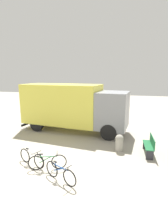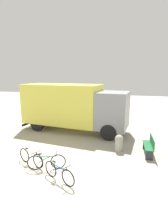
% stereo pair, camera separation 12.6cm
% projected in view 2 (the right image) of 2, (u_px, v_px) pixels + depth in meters
% --- Properties ---
extents(ground_plane, '(60.00, 60.00, 0.00)m').
position_uv_depth(ground_plane, '(39.00, 173.00, 7.26)').
color(ground_plane, '#A8A091').
extents(delivery_truck, '(7.77, 3.11, 3.33)m').
position_uv_depth(delivery_truck, '(73.00, 106.00, 12.51)').
color(delivery_truck, '#EAE04C').
rests_on(delivery_truck, ground).
extents(park_bench, '(0.46, 1.44, 0.94)m').
position_uv_depth(park_bench, '(150.00, 145.00, 8.85)').
color(park_bench, '#1E6638').
rests_on(park_bench, ground).
extents(bicycle_near, '(1.54, 0.67, 0.75)m').
position_uv_depth(bicycle_near, '(31.00, 157.00, 7.84)').
color(bicycle_near, black).
rests_on(bicycle_near, ground).
extents(bicycle_middle, '(1.54, 0.68, 0.75)m').
position_uv_depth(bicycle_middle, '(47.00, 162.00, 7.46)').
color(bicycle_middle, black).
rests_on(bicycle_middle, ground).
extents(bicycle_far, '(1.50, 0.74, 0.75)m').
position_uv_depth(bicycle_far, '(59.00, 173.00, 6.63)').
color(bicycle_far, black).
rests_on(bicycle_far, ground).
extents(bollard_near_bench, '(0.44, 0.44, 0.91)m').
position_uv_depth(bollard_near_bench, '(119.00, 142.00, 9.25)').
color(bollard_near_bench, '#9E998C').
rests_on(bollard_near_bench, ground).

